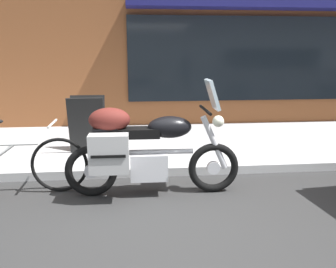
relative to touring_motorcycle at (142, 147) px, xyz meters
name	(u,v)px	position (x,y,z in m)	size (l,w,h in m)	color
ground_plane	(180,214)	(0.38, -0.56, -0.60)	(80.00, 80.00, 0.00)	#2D2D2D
touring_motorcycle	(142,147)	(0.00, 0.00, 0.00)	(2.10, 0.66, 1.39)	black
parked_bicycle	(14,164)	(-1.53, 0.20, -0.22)	(1.74, 0.48, 0.93)	black
sandwich_board_sign	(87,124)	(-0.83, 1.57, -0.03)	(0.55, 0.41, 0.90)	black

